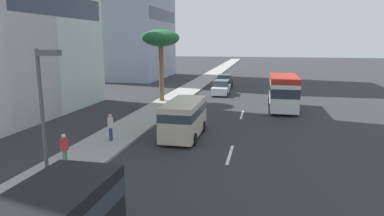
# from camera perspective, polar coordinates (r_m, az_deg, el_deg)

# --- Properties ---
(ground_plane) EXTENTS (198.00, 198.00, 0.00)m
(ground_plane) POSITION_cam_1_polar(r_m,az_deg,el_deg) (34.49, 9.06, 1.06)
(ground_plane) COLOR #2D2D30
(sidewalk_right) EXTENTS (162.00, 3.04, 0.15)m
(sidewalk_right) POSITION_cam_1_polar(r_m,az_deg,el_deg) (35.59, -2.92, 1.62)
(sidewalk_right) COLOR #9E9B93
(sidewalk_right) RESTS_ON ground_plane
(lane_stripe_mid) EXTENTS (3.20, 0.16, 0.01)m
(lane_stripe_mid) POSITION_cam_1_polar(r_m,az_deg,el_deg) (18.47, 6.40, -7.78)
(lane_stripe_mid) COLOR silver
(lane_stripe_mid) RESTS_ON ground_plane
(lane_stripe_far) EXTENTS (3.20, 0.16, 0.01)m
(lane_stripe_far) POSITION_cam_1_polar(r_m,az_deg,el_deg) (28.27, 8.40, -1.14)
(lane_stripe_far) COLOR silver
(lane_stripe_far) RESTS_ON ground_plane
(minibus_lead) EXTENTS (6.10, 2.43, 3.01)m
(minibus_lead) POSITION_cam_1_polar(r_m,az_deg,el_deg) (30.82, 15.12, 2.71)
(minibus_lead) COLOR silver
(minibus_lead) RESTS_ON ground_plane
(van_second) EXTENTS (5.18, 2.13, 2.30)m
(van_second) POSITION_cam_1_polar(r_m,az_deg,el_deg) (21.34, -1.31, -1.45)
(van_second) COLOR beige
(van_second) RESTS_ON ground_plane
(car_third) EXTENTS (4.33, 1.81, 1.63)m
(car_third) POSITION_cam_1_polar(r_m,az_deg,el_deg) (38.66, 4.94, 3.40)
(car_third) COLOR white
(car_third) RESTS_ON ground_plane
(car_fifth) EXTENTS (4.28, 1.88, 1.68)m
(car_fifth) POSITION_cam_1_polar(r_m,az_deg,el_deg) (44.72, 5.54, 4.48)
(car_fifth) COLOR black
(car_fifth) RESTS_ON ground_plane
(pedestrian_near_lamp) EXTENTS (0.37, 0.30, 1.59)m
(pedestrian_near_lamp) POSITION_cam_1_polar(r_m,az_deg,el_deg) (17.16, -20.68, -6.41)
(pedestrian_near_lamp) COLOR #4C8C66
(pedestrian_near_lamp) RESTS_ON sidewalk_right
(pedestrian_mid_block) EXTENTS (0.34, 0.39, 1.63)m
(pedestrian_mid_block) POSITION_cam_1_polar(r_m,az_deg,el_deg) (20.67, -13.56, -2.97)
(pedestrian_mid_block) COLOR navy
(pedestrian_mid_block) RESTS_ON sidewalk_right
(palm_tree) EXTENTS (3.63, 3.63, 6.96)m
(palm_tree) POSITION_cam_1_polar(r_m,az_deg,el_deg) (33.55, -5.28, 11.36)
(palm_tree) COLOR brown
(palm_tree) RESTS_ON sidewalk_right
(street_lamp) EXTENTS (0.24, 0.97, 5.59)m
(street_lamp) POSITION_cam_1_polar(r_m,az_deg,el_deg) (13.40, -23.56, 0.37)
(street_lamp) COLOR #4C4C51
(street_lamp) RESTS_ON sidewalk_right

